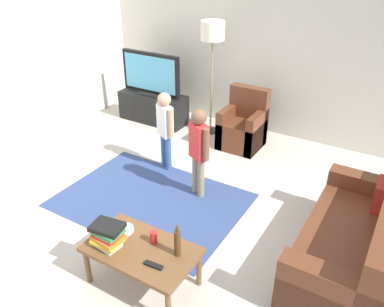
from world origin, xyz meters
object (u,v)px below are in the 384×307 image
(plate, at_px, (123,230))
(soda_can, at_px, (154,237))
(coffee_table, at_px, (142,252))
(tv, at_px, (151,74))
(floor_lamp, at_px, (213,37))
(bottle, at_px, (177,243))
(child_near_tv, at_px, (165,124))
(tv_remote, at_px, (153,265))
(couch, at_px, (357,245))
(book_stack, at_px, (108,235))
(armchair, at_px, (243,128))
(tv_stand, at_px, (153,108))
(child_center, at_px, (199,145))

(plate, bearing_deg, soda_can, 3.27)
(coffee_table, bearing_deg, tv, 124.79)
(floor_lamp, relative_size, bottle, 5.54)
(child_near_tv, bearing_deg, tv_remote, -58.00)
(couch, height_order, coffee_table, couch)
(bottle, bearing_deg, tv, 129.59)
(child_near_tv, relative_size, book_stack, 3.63)
(armchair, distance_m, child_near_tv, 1.38)
(tv_stand, relative_size, couch, 0.67)
(armchair, distance_m, tv_remote, 3.21)
(coffee_table, bearing_deg, bottle, 17.35)
(plate, bearing_deg, tv_stand, 121.48)
(tv, bearing_deg, bottle, -50.41)
(couch, xyz_separation_m, coffee_table, (-1.62, -1.20, 0.08))
(floor_lamp, xyz_separation_m, child_near_tv, (0.05, -1.37, -0.88))
(child_near_tv, relative_size, coffee_table, 1.11)
(bottle, bearing_deg, soda_can, 175.76)
(armchair, distance_m, child_center, 1.56)
(tv_stand, distance_m, child_near_tv, 1.70)
(plate, bearing_deg, child_near_tv, 112.15)
(tv, relative_size, bottle, 3.42)
(child_near_tv, height_order, soda_can, child_near_tv)
(coffee_table, xyz_separation_m, soda_can, (0.05, 0.12, 0.11))
(tv_stand, height_order, coffee_table, tv_stand)
(tv_stand, distance_m, tv_remote, 3.96)
(book_stack, bearing_deg, coffee_table, 23.07)
(tv_stand, bearing_deg, couch, -26.60)
(couch, relative_size, coffee_table, 1.80)
(tv, height_order, soda_can, tv)
(tv_stand, bearing_deg, soda_can, -53.68)
(tv, bearing_deg, plate, -58.34)
(coffee_table, relative_size, soda_can, 8.33)
(coffee_table, xyz_separation_m, plate, (-0.30, 0.10, 0.06))
(tv, relative_size, tv_remote, 6.47)
(floor_lamp, distance_m, child_center, 2.04)
(tv_stand, xyz_separation_m, tv_remote, (2.34, -3.19, 0.19))
(soda_can, bearing_deg, child_near_tv, 121.52)
(bottle, bearing_deg, couch, 40.06)
(floor_lamp, distance_m, soda_can, 3.46)
(child_near_tv, height_order, coffee_table, child_near_tv)
(tv_remote, bearing_deg, child_near_tv, 116.90)
(tv, distance_m, child_near_tv, 1.64)
(tv, height_order, armchair, tv)
(tv, relative_size, plate, 5.00)
(armchair, bearing_deg, tv, 179.39)
(tv_remote, bearing_deg, bottle, 60.45)
(tv, xyz_separation_m, armchair, (1.73, -0.02, -0.55))
(tv_stand, height_order, tv, tv)
(soda_can, bearing_deg, floor_lamp, 109.75)
(child_near_tv, distance_m, coffee_table, 2.13)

